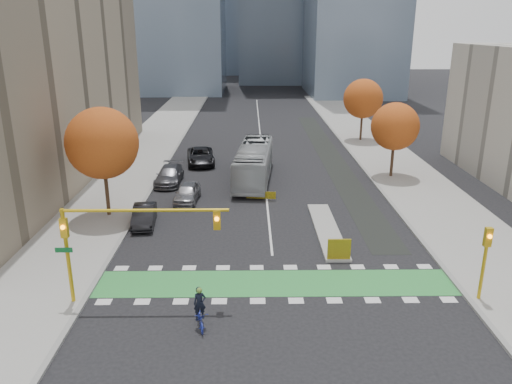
{
  "coord_description": "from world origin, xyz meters",
  "views": [
    {
      "loc": [
        -1.38,
        -23.24,
        13.55
      ],
      "look_at": [
        -0.97,
        8.62,
        3.0
      ],
      "focal_mm": 35.0,
      "sensor_mm": 36.0,
      "label": 1
    }
  ],
  "objects_px": {
    "tree_east_near": "(395,127)",
    "tree_east_far": "(363,99)",
    "hazard_board": "(339,249)",
    "traffic_signal_east": "(486,253)",
    "tree_west": "(102,143)",
    "parked_car_d": "(201,156)",
    "parked_car_c": "(169,175)",
    "traffic_signal_west": "(117,231)",
    "parked_car_a": "(187,193)",
    "bus": "(254,163)",
    "cyclist": "(200,314)",
    "parked_car_b": "(144,215)"
  },
  "relations": [
    {
      "from": "hazard_board",
      "to": "traffic_signal_west",
      "type": "distance_m",
      "value": 13.23
    },
    {
      "from": "tree_east_near",
      "to": "tree_east_far",
      "type": "xyz_separation_m",
      "value": [
        0.5,
        16.0,
        0.38
      ]
    },
    {
      "from": "tree_west",
      "to": "parked_car_c",
      "type": "bearing_deg",
      "value": 68.5
    },
    {
      "from": "tree_west",
      "to": "tree_east_far",
      "type": "bearing_deg",
      "value": 46.7
    },
    {
      "from": "bus",
      "to": "parked_car_c",
      "type": "relative_size",
      "value": 2.27
    },
    {
      "from": "tree_east_near",
      "to": "traffic_signal_west",
      "type": "xyz_separation_m",
      "value": [
        -19.93,
        -22.51,
        -0.83
      ]
    },
    {
      "from": "tree_east_near",
      "to": "bus",
      "type": "xyz_separation_m",
      "value": [
        -13.01,
        -0.72,
        -3.19
      ]
    },
    {
      "from": "traffic_signal_west",
      "to": "parked_car_a",
      "type": "height_order",
      "value": "traffic_signal_west"
    },
    {
      "from": "tree_east_near",
      "to": "cyclist",
      "type": "xyz_separation_m",
      "value": [
        -15.75,
        -24.7,
        -4.17
      ]
    },
    {
      "from": "traffic_signal_east",
      "to": "parked_car_c",
      "type": "relative_size",
      "value": 0.77
    },
    {
      "from": "bus",
      "to": "parked_car_d",
      "type": "bearing_deg",
      "value": 138.44
    },
    {
      "from": "tree_east_near",
      "to": "traffic_signal_west",
      "type": "bearing_deg",
      "value": -131.52
    },
    {
      "from": "tree_east_far",
      "to": "parked_car_b",
      "type": "bearing_deg",
      "value": -127.84
    },
    {
      "from": "tree_east_near",
      "to": "parked_car_c",
      "type": "distance_m",
      "value": 21.19
    },
    {
      "from": "tree_east_near",
      "to": "tree_east_far",
      "type": "distance_m",
      "value": 16.01
    },
    {
      "from": "hazard_board",
      "to": "parked_car_a",
      "type": "bearing_deg",
      "value": 133.35
    },
    {
      "from": "traffic_signal_west",
      "to": "cyclist",
      "type": "bearing_deg",
      "value": -27.7
    },
    {
      "from": "tree_west",
      "to": "traffic_signal_east",
      "type": "xyz_separation_m",
      "value": [
        22.5,
        -12.51,
        -2.88
      ]
    },
    {
      "from": "tree_east_near",
      "to": "cyclist",
      "type": "distance_m",
      "value": 29.59
    },
    {
      "from": "parked_car_a",
      "to": "parked_car_c",
      "type": "distance_m",
      "value": 5.47
    },
    {
      "from": "traffic_signal_east",
      "to": "cyclist",
      "type": "distance_m",
      "value": 14.57
    },
    {
      "from": "traffic_signal_east",
      "to": "parked_car_c",
      "type": "bearing_deg",
      "value": 132.7
    },
    {
      "from": "cyclist",
      "to": "bus",
      "type": "bearing_deg",
      "value": 70.35
    },
    {
      "from": "hazard_board",
      "to": "traffic_signal_east",
      "type": "xyz_separation_m",
      "value": [
        6.5,
        -4.71,
        1.93
      ]
    },
    {
      "from": "tree_west",
      "to": "bus",
      "type": "bearing_deg",
      "value": 40.18
    },
    {
      "from": "tree_east_far",
      "to": "traffic_signal_east",
      "type": "height_order",
      "value": "tree_east_far"
    },
    {
      "from": "parked_car_d",
      "to": "hazard_board",
      "type": "bearing_deg",
      "value": -73.01
    },
    {
      "from": "parked_car_b",
      "to": "tree_east_far",
      "type": "bearing_deg",
      "value": 46.42
    },
    {
      "from": "hazard_board",
      "to": "tree_west",
      "type": "xyz_separation_m",
      "value": [
        -16.0,
        7.8,
        4.82
      ]
    },
    {
      "from": "tree_east_far",
      "to": "parked_car_c",
      "type": "distance_m",
      "value": 27.98
    },
    {
      "from": "traffic_signal_east",
      "to": "tree_east_near",
      "type": "bearing_deg",
      "value": 86.19
    },
    {
      "from": "tree_west",
      "to": "parked_car_a",
      "type": "relative_size",
      "value": 1.86
    },
    {
      "from": "tree_west",
      "to": "cyclist",
      "type": "height_order",
      "value": "tree_west"
    },
    {
      "from": "tree_east_far",
      "to": "cyclist",
      "type": "bearing_deg",
      "value": -111.77
    },
    {
      "from": "hazard_board",
      "to": "parked_car_d",
      "type": "xyz_separation_m",
      "value": [
        -10.5,
        22.97,
        0.01
      ]
    },
    {
      "from": "tree_west",
      "to": "traffic_signal_east",
      "type": "distance_m",
      "value": 25.9
    },
    {
      "from": "tree_east_near",
      "to": "traffic_signal_east",
      "type": "distance_m",
      "value": 22.66
    },
    {
      "from": "bus",
      "to": "parked_car_c",
      "type": "bearing_deg",
      "value": -167.48
    },
    {
      "from": "bus",
      "to": "tree_east_far",
      "type": "bearing_deg",
      "value": 56.5
    },
    {
      "from": "tree_east_near",
      "to": "parked_car_d",
      "type": "distance_m",
      "value": 19.63
    },
    {
      "from": "parked_car_d",
      "to": "tree_east_far",
      "type": "bearing_deg",
      "value": 22.1
    },
    {
      "from": "tree_west",
      "to": "parked_car_d",
      "type": "relative_size",
      "value": 1.4
    },
    {
      "from": "hazard_board",
      "to": "parked_car_d",
      "type": "height_order",
      "value": "parked_car_d"
    },
    {
      "from": "tree_east_near",
      "to": "parked_car_d",
      "type": "bearing_deg",
      "value": 164.38
    },
    {
      "from": "parked_car_b",
      "to": "parked_car_c",
      "type": "relative_size",
      "value": 0.81
    },
    {
      "from": "parked_car_a",
      "to": "tree_east_near",
      "type": "bearing_deg",
      "value": 23.75
    },
    {
      "from": "cyclist",
      "to": "parked_car_c",
      "type": "distance_m",
      "value": 23.56
    },
    {
      "from": "hazard_board",
      "to": "traffic_signal_west",
      "type": "relative_size",
      "value": 0.16
    },
    {
      "from": "tree_east_far",
      "to": "parked_car_d",
      "type": "height_order",
      "value": "tree_east_far"
    },
    {
      "from": "traffic_signal_west",
      "to": "parked_car_d",
      "type": "distance_m",
      "value": 27.91
    }
  ]
}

